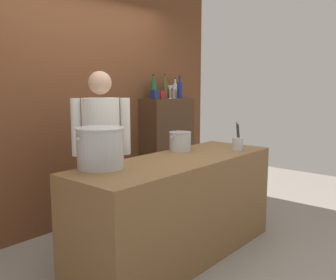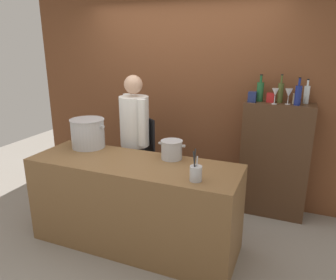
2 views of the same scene
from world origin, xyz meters
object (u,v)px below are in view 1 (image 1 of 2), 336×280
(stockpot_large, at_px, (100,148))
(wine_glass_wide, at_px, (174,89))
(spice_tin_cream, at_px, (174,94))
(chef, at_px, (102,148))
(wine_glass_short, at_px, (170,89))
(wine_bottle_clear, at_px, (175,90))
(utensil_crock, at_px, (238,143))
(wine_bottle_cobalt, at_px, (180,90))
(wine_bottle_green, at_px, (154,90))
(stockpot_small, at_px, (180,141))
(wine_bottle_olive, at_px, (165,89))
(spice_tin_navy, at_px, (155,95))
(spice_tin_red, at_px, (161,95))

(stockpot_large, xyz_separation_m, wine_glass_wide, (1.98, 0.92, 0.42))
(spice_tin_cream, bearing_deg, stockpot_large, -154.34)
(chef, relative_size, stockpot_large, 3.87)
(stockpot_large, height_order, wine_glass_short, wine_glass_short)
(wine_bottle_clear, relative_size, wine_glass_wide, 1.57)
(utensil_crock, distance_m, wine_bottle_clear, 1.73)
(wine_bottle_cobalt, height_order, wine_bottle_clear, wine_bottle_cobalt)
(chef, distance_m, wine_bottle_cobalt, 1.86)
(spice_tin_cream, bearing_deg, wine_bottle_green, 179.91)
(spice_tin_cream, bearing_deg, stockpot_small, -137.59)
(wine_bottle_olive, bearing_deg, wine_glass_short, -110.54)
(wine_glass_wide, bearing_deg, wine_bottle_clear, 35.20)
(stockpot_small, xyz_separation_m, wine_bottle_clear, (1.18, 1.04, 0.47))
(utensil_crock, xyz_separation_m, spice_tin_navy, (0.23, 1.32, 0.45))
(stockpot_large, height_order, utensil_crock, stockpot_large)
(chef, xyz_separation_m, utensil_crock, (1.01, -0.84, 0.00))
(utensil_crock, distance_m, wine_glass_short, 1.46)
(wine_bottle_green, bearing_deg, wine_glass_wide, -13.97)
(wine_bottle_olive, bearing_deg, wine_bottle_clear, 10.42)
(chef, xyz_separation_m, wine_bottle_olive, (1.54, 0.57, 0.51))
(wine_bottle_clear, height_order, wine_glass_short, wine_bottle_clear)
(wine_glass_short, bearing_deg, chef, -163.40)
(wine_bottle_clear, bearing_deg, wine_glass_short, -151.11)
(chef, xyz_separation_m, wine_bottle_green, (1.32, 0.57, 0.51))
(stockpot_large, xyz_separation_m, wine_bottle_clear, (2.16, 1.04, 0.41))
(wine_glass_short, relative_size, spice_tin_navy, 1.50)
(stockpot_small, bearing_deg, chef, 146.35)
(stockpot_small, relative_size, wine_bottle_cobalt, 0.94)
(utensil_crock, xyz_separation_m, wine_bottle_green, (0.31, 1.40, 0.51))
(chef, height_order, wine_bottle_clear, chef)
(wine_bottle_cobalt, xyz_separation_m, wine_glass_wide, (-0.10, 0.02, 0.01))
(wine_glass_short, bearing_deg, wine_bottle_clear, 28.89)
(wine_bottle_clear, distance_m, spice_tin_cream, 0.12)
(wine_glass_short, bearing_deg, stockpot_large, -154.80)
(wine_bottle_clear, xyz_separation_m, spice_tin_navy, (-0.56, -0.13, -0.05))
(utensil_crock, distance_m, spice_tin_cream, 1.63)
(stockpot_large, bearing_deg, wine_bottle_cobalt, 23.33)
(spice_tin_red, bearing_deg, spice_tin_navy, -159.29)
(stockpot_small, height_order, spice_tin_cream, spice_tin_cream)
(wine_bottle_clear, distance_m, spice_tin_navy, 0.58)
(wine_glass_wide, bearing_deg, utensil_crock, -114.85)
(stockpot_large, bearing_deg, wine_bottle_clear, 25.76)
(wine_bottle_green, distance_m, spice_tin_red, 0.14)
(wine_bottle_clear, bearing_deg, spice_tin_navy, -166.61)
(wine_bottle_olive, distance_m, wine_glass_wide, 0.12)
(spice_tin_navy, bearing_deg, utensil_crock, -100.08)
(chef, bearing_deg, spice_tin_navy, -119.38)
(chef, distance_m, wine_bottle_clear, 1.97)
(stockpot_small, height_order, wine_bottle_olive, wine_bottle_olive)
(utensil_crock, height_order, wine_bottle_green, wine_bottle_green)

